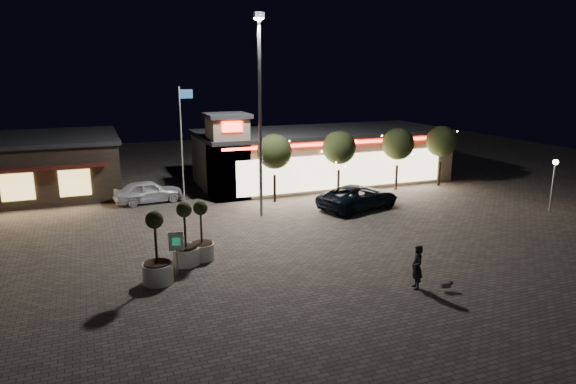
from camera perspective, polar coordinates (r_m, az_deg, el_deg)
name	(u,v)px	position (r m, az deg, el deg)	size (l,w,h in m)	color
ground	(275,263)	(25.10, -1.49, -7.88)	(90.00, 90.00, 0.00)	#685F54
retail_building	(318,155)	(42.19, 3.31, 4.07)	(20.40, 8.40, 6.10)	gray
restaurant_building	(1,167)	(42.97, -29.25, 2.45)	(16.40, 11.00, 4.30)	#382D23
floodlight_pole	(260,105)	(31.64, -3.14, 9.66)	(0.60, 0.40, 12.38)	gray
flagpole	(183,135)	(35.76, -11.63, 6.19)	(0.95, 0.10, 8.00)	white
lamp_post_east	(554,175)	(37.41, 27.46, 1.69)	(0.36, 0.36, 3.48)	gray
string_tree_a	(274,152)	(35.51, -1.52, 4.49)	(2.42, 2.42, 4.79)	#332319
string_tree_b	(339,148)	(37.49, 5.71, 4.91)	(2.42, 2.42, 4.79)	#332319
string_tree_c	(398,144)	(39.99, 12.13, 5.22)	(2.42, 2.42, 4.79)	#332319
string_tree_d	(441,141)	(42.32, 16.68, 5.40)	(2.42, 2.42, 4.79)	#332319
pickup_truck	(359,197)	(34.58, 7.85, -0.54)	(2.69, 5.84, 1.62)	black
white_sedan	(148,191)	(37.12, -15.25, 0.06)	(1.88, 4.67, 1.59)	silver
pedestrian	(417,267)	(22.67, 14.15, -8.12)	(0.70, 0.46, 1.93)	black
dog	(448,284)	(23.06, 17.31, -9.76)	(0.55, 0.23, 0.29)	#59514C
planter_left	(186,245)	(25.07, -11.29, -5.85)	(1.26, 1.26, 3.10)	white
planter_mid	(157,261)	(23.26, -14.35, -7.43)	(1.33, 1.33, 3.28)	white
planter_right	(202,241)	(25.61, -9.56, -5.44)	(1.21, 1.21, 2.97)	white
valet_sign	(176,245)	(23.80, -12.31, -5.78)	(0.66, 0.26, 2.03)	gray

